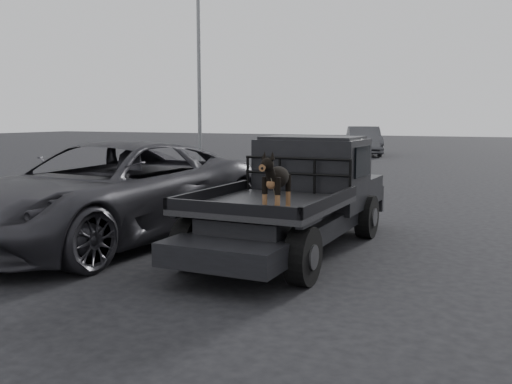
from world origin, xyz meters
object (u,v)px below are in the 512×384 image
at_px(dog, 277,182).
at_px(distant_car_a, 364,141).
at_px(flatbed_ute, 292,223).
at_px(parked_suv, 109,192).
at_px(floodlight_near, 198,0).

distance_m(dog, distant_car_a, 25.45).
relative_size(flatbed_ute, parked_suv, 0.88).
xyz_separation_m(flatbed_ute, dog, (0.40, -1.55, 0.83)).
height_order(distant_car_a, floodlight_near, floodlight_near).
distance_m(flatbed_ute, distant_car_a, 23.85).
relative_size(parked_suv, distant_car_a, 1.26).
distance_m(flatbed_ute, floodlight_near, 20.16).
bearing_deg(flatbed_ute, floodlight_near, 125.21).
height_order(parked_suv, distant_car_a, parked_suv).
relative_size(dog, distant_car_a, 0.15).
xyz_separation_m(distant_car_a, floodlight_near, (-5.96, -7.91, 6.74)).
bearing_deg(distant_car_a, dog, -97.67).
relative_size(dog, floodlight_near, 0.05).
relative_size(dog, parked_suv, 0.12).
relative_size(flatbed_ute, floodlight_near, 0.39).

